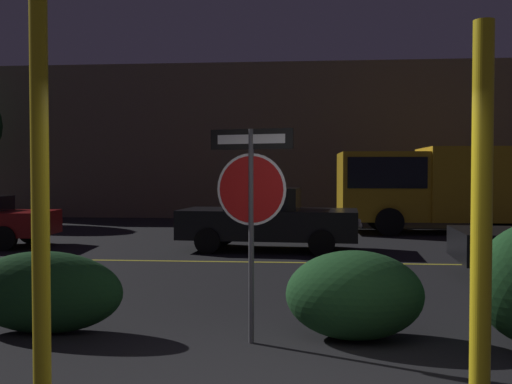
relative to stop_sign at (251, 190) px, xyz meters
name	(u,v)px	position (x,y,z in m)	size (l,w,h in m)	color
road_center_stripe	(296,263)	(0.43, 5.69, -1.66)	(39.42, 0.12, 0.01)	gold
stop_sign	(251,190)	(0.00, 0.00, 0.00)	(0.91, 0.23, 2.32)	#4C4C51
yellow_pole_left	(40,182)	(-1.28, -2.26, 0.12)	(0.12, 0.12, 3.56)	yellow
yellow_pole_right	(482,216)	(1.94, -1.55, -0.15)	(0.16, 0.16, 3.02)	yellow
hedge_bush_1	(44,292)	(-2.42, 0.20, -1.19)	(1.86, 0.71, 0.95)	#19421E
hedge_bush_2	(354,295)	(1.13, 0.24, -1.17)	(1.53, 1.03, 0.99)	#1E4C23
passing_car_2	(268,219)	(-0.28, 7.61, -0.91)	(4.42, 2.19, 1.51)	black
delivery_truck	(444,184)	(5.00, 12.24, -0.13)	(6.92, 2.71, 2.67)	gold
building_backdrop	(328,143)	(1.67, 19.47, 1.58)	(32.49, 4.07, 6.48)	#6B5B4C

